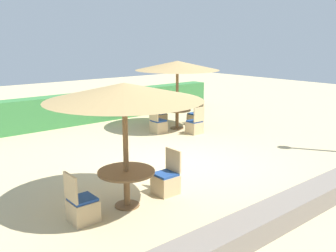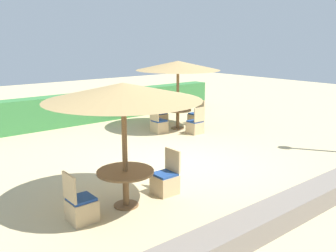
{
  "view_description": "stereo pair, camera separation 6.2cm",
  "coord_description": "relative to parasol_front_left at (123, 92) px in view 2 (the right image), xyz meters",
  "views": [
    {
      "loc": [
        -6.2,
        -6.86,
        3.17
      ],
      "look_at": [
        0.0,
        0.6,
        0.9
      ],
      "focal_mm": 40.0,
      "sensor_mm": 36.0,
      "label": 1
    },
    {
      "loc": [
        -6.15,
        -6.9,
        3.17
      ],
      "look_at": [
        0.0,
        0.6,
        0.9
      ],
      "focal_mm": 40.0,
      "sensor_mm": 36.0,
      "label": 2
    }
  ],
  "objects": [
    {
      "name": "patio_chair_front_left_east",
      "position": [
        0.98,
        -0.01,
        -1.97
      ],
      "size": [
        0.46,
        0.46,
        0.93
      ],
      "rotation": [
        0.0,
        0.0,
        1.57
      ],
      "color": "tan",
      "rests_on": "ground_plane"
    },
    {
      "name": "hedge_row",
      "position": [
        2.51,
        7.26,
        -1.66
      ],
      "size": [
        13.0,
        0.7,
        1.14
      ],
      "primitive_type": "cube",
      "color": "#387A3D",
      "rests_on": "ground_plane"
    },
    {
      "name": "patio_chair_back_right_east",
      "position": [
        5.91,
        4.25,
        -1.97
      ],
      "size": [
        0.46,
        0.46,
        0.93
      ],
      "rotation": [
        0.0,
        0.0,
        1.57
      ],
      "color": "tan",
      "rests_on": "ground_plane"
    },
    {
      "name": "patio_chair_back_right_north",
      "position": [
        4.93,
        5.23,
        -1.97
      ],
      "size": [
        0.46,
        0.46,
        0.93
      ],
      "rotation": [
        0.0,
        0.0,
        3.14
      ],
      "color": "tan",
      "rests_on": "ground_plane"
    },
    {
      "name": "patio_chair_front_left_west",
      "position": [
        -0.96,
        -0.03,
        -1.97
      ],
      "size": [
        0.46,
        0.46,
        0.93
      ],
      "rotation": [
        0.0,
        0.0,
        -1.57
      ],
      "color": "tan",
      "rests_on": "ground_plane"
    },
    {
      "name": "ground_plane",
      "position": [
        2.51,
        1.18,
        -2.23
      ],
      "size": [
        40.0,
        40.0,
        0.0
      ],
      "primitive_type": "plane",
      "color": "#C6B284"
    },
    {
      "name": "stone_border",
      "position": [
        2.51,
        -2.31,
        -2.03
      ],
      "size": [
        10.0,
        0.56,
        0.39
      ],
      "primitive_type": "cube",
      "color": "slate",
      "rests_on": "ground_plane"
    },
    {
      "name": "round_table_front_left",
      "position": [
        -0.0,
        0.0,
        -1.66
      ],
      "size": [
        1.09,
        1.09,
        0.72
      ],
      "color": "brown",
      "rests_on": "ground_plane"
    },
    {
      "name": "parasol_back_right",
      "position": [
        4.97,
        4.23,
        0.02
      ],
      "size": [
        2.95,
        2.95,
        2.42
      ],
      "color": "brown",
      "rests_on": "ground_plane"
    },
    {
      "name": "patio_chair_back_right_south",
      "position": [
        4.96,
        3.3,
        -1.97
      ],
      "size": [
        0.46,
        0.46,
        0.93
      ],
      "color": "tan",
      "rests_on": "ground_plane"
    },
    {
      "name": "round_table_back_right",
      "position": [
        4.97,
        4.23,
        -1.69
      ],
      "size": [
        0.97,
        0.97,
        0.7
      ],
      "color": "brown",
      "rests_on": "ground_plane"
    },
    {
      "name": "parasol_front_left",
      "position": [
        0.0,
        0.0,
        0.0
      ],
      "size": [
        2.91,
        2.91,
        2.4
      ],
      "color": "brown",
      "rests_on": "ground_plane"
    },
    {
      "name": "patio_chair_back_right_west",
      "position": [
        4.07,
        4.18,
        -1.97
      ],
      "size": [
        0.46,
        0.46,
        0.93
      ],
      "rotation": [
        0.0,
        0.0,
        -1.57
      ],
      "color": "tan",
      "rests_on": "ground_plane"
    }
  ]
}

